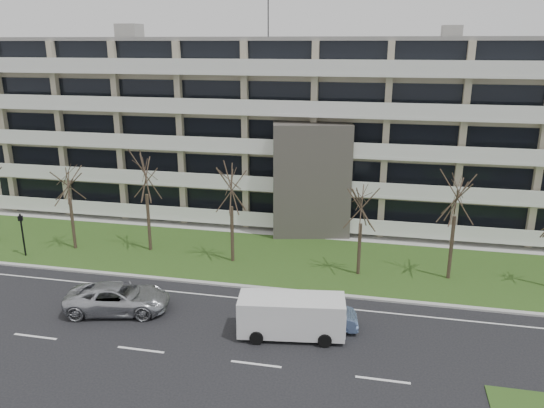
% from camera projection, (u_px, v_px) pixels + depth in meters
% --- Properties ---
extents(ground, '(160.00, 160.00, 0.00)m').
position_uv_depth(ground, '(256.00, 364.00, 25.55)').
color(ground, black).
rests_on(ground, ground).
extents(grass_verge, '(90.00, 10.00, 0.06)m').
position_uv_depth(grass_verge, '(299.00, 260.00, 37.70)').
color(grass_verge, '#304D19').
rests_on(grass_verge, ground).
extents(curb, '(90.00, 0.35, 0.12)m').
position_uv_depth(curb, '(286.00, 290.00, 33.01)').
color(curb, '#B2B2AD').
rests_on(curb, ground).
extents(sidewalk, '(90.00, 2.00, 0.08)m').
position_uv_depth(sidewalk, '(310.00, 234.00, 42.84)').
color(sidewalk, '#B2B2AD').
rests_on(sidewalk, ground).
extents(lane_edge_line, '(90.00, 0.12, 0.01)m').
position_uv_depth(lane_edge_line, '(282.00, 302.00, 31.63)').
color(lane_edge_line, white).
rests_on(lane_edge_line, ground).
extents(apartment_building, '(60.50, 15.10, 18.75)m').
position_uv_depth(apartment_building, '(323.00, 128.00, 47.01)').
color(apartment_building, tan).
rests_on(apartment_building, ground).
extents(silver_pickup, '(6.29, 3.90, 1.63)m').
position_uv_depth(silver_pickup, '(118.00, 298.00, 30.40)').
color(silver_pickup, '#B1B3B8').
rests_on(silver_pickup, ground).
extents(blue_sedan, '(4.82, 2.23, 1.53)m').
position_uv_depth(blue_sedan, '(314.00, 315.00, 28.60)').
color(blue_sedan, '#7390C8').
rests_on(blue_sedan, ground).
extents(white_van, '(5.79, 2.86, 2.16)m').
position_uv_depth(white_van, '(293.00, 313.00, 27.74)').
color(white_van, white).
rests_on(white_van, ground).
extents(pedestrian_signal, '(0.36, 0.32, 3.23)m').
position_uv_depth(pedestrian_signal, '(22.00, 230.00, 37.88)').
color(pedestrian_signal, black).
rests_on(pedestrian_signal, ground).
extents(tree_1, '(3.52, 3.52, 7.04)m').
position_uv_depth(tree_1, '(67.00, 178.00, 38.30)').
color(tree_1, '#382B21').
rests_on(tree_1, ground).
extents(tree_2, '(3.89, 3.89, 7.77)m').
position_uv_depth(tree_2, '(145.00, 172.00, 37.81)').
color(tree_2, '#382B21').
rests_on(tree_2, ground).
extents(tree_3, '(3.64, 3.64, 7.27)m').
position_uv_depth(tree_3, '(231.00, 184.00, 35.93)').
color(tree_3, '#382B21').
rests_on(tree_3, ground).
extents(tree_4, '(3.20, 3.20, 6.40)m').
position_uv_depth(tree_4, '(362.00, 203.00, 34.02)').
color(tree_4, '#382B21').
rests_on(tree_4, ground).
extents(tree_5, '(3.86, 3.86, 7.72)m').
position_uv_depth(tree_5, '(457.00, 191.00, 33.05)').
color(tree_5, '#382B21').
rests_on(tree_5, ground).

